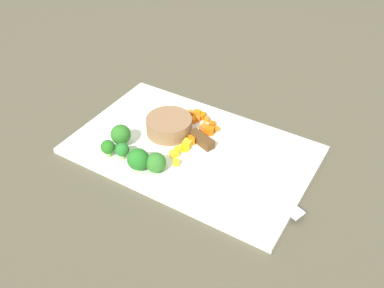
# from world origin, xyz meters

# --- Properties ---
(ground_plane) EXTENTS (4.00, 4.00, 0.00)m
(ground_plane) POSITION_xyz_m (0.00, 0.00, 0.00)
(ground_plane) COLOR brown
(cutting_board) EXTENTS (0.49, 0.31, 0.01)m
(cutting_board) POSITION_xyz_m (0.00, 0.00, 0.01)
(cutting_board) COLOR white
(cutting_board) RESTS_ON ground_plane
(prep_bowl) EXTENTS (0.10, 0.10, 0.04)m
(prep_bowl) POSITION_xyz_m (0.07, -0.02, 0.03)
(prep_bowl) COLOR #916947
(prep_bowl) RESTS_ON cutting_board
(chef_knife) EXTENTS (0.29, 0.12, 0.02)m
(chef_knife) POSITION_xyz_m (-0.07, -0.00, 0.02)
(chef_knife) COLOR silver
(chef_knife) RESTS_ON cutting_board
(carrot_dice_0) EXTENTS (0.02, 0.02, 0.01)m
(carrot_dice_0) POSITION_xyz_m (-0.00, -0.09, 0.02)
(carrot_dice_0) COLOR orange
(carrot_dice_0) RESTS_ON cutting_board
(carrot_dice_1) EXTENTS (0.02, 0.02, 0.01)m
(carrot_dice_1) POSITION_xyz_m (0.05, -0.08, 0.02)
(carrot_dice_1) COLOR orange
(carrot_dice_1) RESTS_ON cutting_board
(carrot_dice_2) EXTENTS (0.02, 0.02, 0.02)m
(carrot_dice_2) POSITION_xyz_m (0.05, -0.10, 0.02)
(carrot_dice_2) COLOR orange
(carrot_dice_2) RESTS_ON cutting_board
(carrot_dice_3) EXTENTS (0.02, 0.02, 0.01)m
(carrot_dice_3) POSITION_xyz_m (0.01, -0.07, 0.02)
(carrot_dice_3) COLOR orange
(carrot_dice_3) RESTS_ON cutting_board
(carrot_dice_4) EXTENTS (0.02, 0.01, 0.01)m
(carrot_dice_4) POSITION_xyz_m (0.07, -0.08, 0.02)
(carrot_dice_4) COLOR orange
(carrot_dice_4) RESTS_ON cutting_board
(carrot_dice_5) EXTENTS (0.02, 0.02, 0.01)m
(carrot_dice_5) POSITION_xyz_m (-0.01, -0.08, 0.02)
(carrot_dice_5) COLOR orange
(carrot_dice_5) RESTS_ON cutting_board
(carrot_dice_6) EXTENTS (0.01, 0.01, 0.01)m
(carrot_dice_6) POSITION_xyz_m (0.02, -0.10, 0.02)
(carrot_dice_6) COLOR orange
(carrot_dice_6) RESTS_ON cutting_board
(carrot_dice_7) EXTENTS (0.02, 0.02, 0.01)m
(carrot_dice_7) POSITION_xyz_m (0.04, -0.10, 0.02)
(carrot_dice_7) COLOR orange
(carrot_dice_7) RESTS_ON cutting_board
(carrot_dice_8) EXTENTS (0.02, 0.02, 0.02)m
(carrot_dice_8) POSITION_xyz_m (-0.01, -0.06, 0.02)
(carrot_dice_8) COLOR orange
(carrot_dice_8) RESTS_ON cutting_board
(carrot_dice_9) EXTENTS (0.02, 0.02, 0.01)m
(carrot_dice_9) POSITION_xyz_m (0.06, -0.10, 0.02)
(carrot_dice_9) COLOR orange
(carrot_dice_9) RESTS_ON cutting_board
(carrot_dice_10) EXTENTS (0.01, 0.01, 0.01)m
(carrot_dice_10) POSITION_xyz_m (0.00, -0.04, 0.02)
(carrot_dice_10) COLOR orange
(carrot_dice_10) RESTS_ON cutting_board
(carrot_dice_11) EXTENTS (0.01, 0.01, 0.01)m
(carrot_dice_11) POSITION_xyz_m (0.01, -0.04, 0.02)
(carrot_dice_11) COLOR orange
(carrot_dice_11) RESTS_ON cutting_board
(carrot_dice_12) EXTENTS (0.02, 0.02, 0.01)m
(carrot_dice_12) POSITION_xyz_m (0.01, -0.01, 0.02)
(carrot_dice_12) COLOR orange
(carrot_dice_12) RESTS_ON cutting_board
(carrot_dice_13) EXTENTS (0.01, 0.01, 0.01)m
(carrot_dice_13) POSITION_xyz_m (0.04, -0.09, 0.02)
(carrot_dice_13) COLOR orange
(carrot_dice_13) RESTS_ON cutting_board
(pepper_dice_0) EXTENTS (0.02, 0.01, 0.01)m
(pepper_dice_0) POSITION_xyz_m (0.02, 0.02, 0.02)
(pepper_dice_0) COLOR yellow
(pepper_dice_0) RESTS_ON cutting_board
(pepper_dice_1) EXTENTS (0.02, 0.02, 0.01)m
(pepper_dice_1) POSITION_xyz_m (0.01, -0.00, 0.02)
(pepper_dice_1) COLOR yellow
(pepper_dice_1) RESTS_ON cutting_board
(pepper_dice_2) EXTENTS (0.02, 0.02, 0.01)m
(pepper_dice_2) POSITION_xyz_m (0.02, 0.04, 0.02)
(pepper_dice_2) COLOR yellow
(pepper_dice_2) RESTS_ON cutting_board
(pepper_dice_3) EXTENTS (0.02, 0.02, 0.01)m
(pepper_dice_3) POSITION_xyz_m (0.01, 0.01, 0.02)
(pepper_dice_3) COLOR yellow
(pepper_dice_3) RESTS_ON cutting_board
(pepper_dice_4) EXTENTS (0.02, 0.02, 0.01)m
(pepper_dice_4) POSITION_xyz_m (-0.00, 0.06, 0.02)
(pepper_dice_4) COLOR yellow
(pepper_dice_4) RESTS_ON cutting_board
(broccoli_floret_0) EXTENTS (0.03, 0.03, 0.04)m
(broccoli_floret_0) POSITION_xyz_m (0.13, 0.11, 0.03)
(broccoli_floret_0) COLOR #96C363
(broccoli_floret_0) RESTS_ON cutting_board
(broccoli_floret_1) EXTENTS (0.04, 0.04, 0.04)m
(broccoli_floret_1) POSITION_xyz_m (0.02, 0.09, 0.03)
(broccoli_floret_1) COLOR #97AB6A
(broccoli_floret_1) RESTS_ON cutting_board
(broccoli_floret_2) EXTENTS (0.04, 0.04, 0.05)m
(broccoli_floret_2) POSITION_xyz_m (0.13, 0.07, 0.04)
(broccoli_floret_2) COLOR #84BE59
(broccoli_floret_2) RESTS_ON cutting_board
(broccoli_floret_3) EXTENTS (0.04, 0.04, 0.05)m
(broccoli_floret_3) POSITION_xyz_m (0.06, 0.11, 0.04)
(broccoli_floret_3) COLOR #88B560
(broccoli_floret_3) RESTS_ON cutting_board
(broccoli_floret_4) EXTENTS (0.03, 0.03, 0.04)m
(broccoli_floret_4) POSITION_xyz_m (0.10, 0.10, 0.03)
(broccoli_floret_4) COLOR #8FAC54
(broccoli_floret_4) RESTS_ON cutting_board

